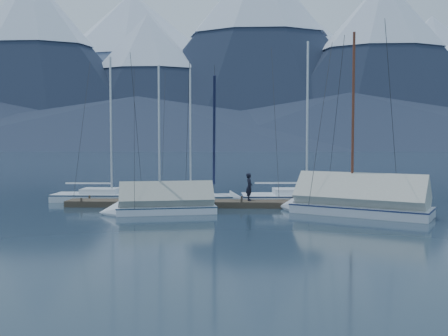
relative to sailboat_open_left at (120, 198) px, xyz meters
The scene contains 10 objects.
ground 7.88m from the sailboat_open_left, 33.09° to the right, with size 1000.00×1000.00×0.00m, color #14212E.
mountain_range 370.94m from the sailboat_open_left, 88.32° to the left, with size 877.00×584.00×150.50m.
dock 6.99m from the sailboat_open_left, 19.22° to the right, with size 18.00×1.50×0.54m.
mooring_posts 6.52m from the sailboat_open_left, 20.66° to the right, with size 15.12×1.52×0.35m.
sailboat_open_left is the anchor object (origin of this frame).
sailboat_open_mid 4.95m from the sailboat_open_left, ahead, with size 6.88×2.89×8.92m.
sailboat_open_right 12.09m from the sailboat_open_left, ahead, with size 8.19×3.46×10.65m.
sailboat_covered_near 13.93m from the sailboat_open_left, 19.99° to the right, with size 8.01×5.80×10.18m.
sailboat_covered_far 6.06m from the sailboat_open_left, 57.01° to the right, with size 6.16×2.99×8.31m.
person 8.38m from the sailboat_open_left, 15.32° to the right, with size 0.57×0.38×1.57m, color black.
Camera 1 is at (1.23, -24.78, 3.60)m, focal length 38.00 mm.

